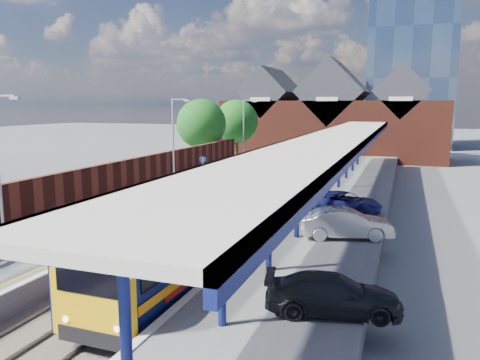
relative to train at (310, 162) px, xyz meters
The scene contains 22 objects.
ground 4.97m from the train, 109.38° to the right, with size 240.00×240.00×0.00m, color #5B5B5E.
ballast_bed 14.47m from the train, 95.98° to the right, with size 6.00×76.00×0.06m, color #473D33.
rails 14.46m from the train, 95.98° to the right, with size 4.51×76.00×0.14m.
left_platform 15.95m from the train, 116.15° to the right, with size 5.00×76.00×1.00m, color #565659.
right_platform 15.03m from the train, 72.44° to the right, with size 6.00×76.00×1.00m, color #565659.
coping_left 15.02m from the train, 108.05° to the right, with size 0.30×76.00×0.05m, color silver.
coping_right 14.38m from the train, 83.37° to the right, with size 0.30×76.00×0.05m, color silver.
yellow_line 15.22m from the train, 110.21° to the right, with size 0.14×76.00×0.01m, color yellow.
train is the anchor object (origin of this frame).
canopy 13.30m from the train, 72.02° to the right, with size 4.50×52.00×4.48m.
lamp_post_b 29.46m from the train, 105.54° to the right, with size 1.48×0.18×7.00m.
lamp_post_c 14.83m from the train, 122.68° to the right, with size 1.48×0.18×7.00m.
lamp_post_d 9.17m from the train, 154.45° to the left, with size 1.48×0.18×7.00m.
platform_sign 12.14m from the train, 122.37° to the right, with size 0.55×0.08×2.50m.
brick_wall 22.82m from the train, 114.86° to the right, with size 0.35×50.00×3.86m.
station_building 24.03m from the train, 93.60° to the left, with size 30.00×12.12×13.78m.
glass_tower 49.93m from the train, 79.47° to the left, with size 14.20×14.20×40.30m.
tree_near 12.39m from the train, behind, with size 5.20×5.20×8.10m.
tree_far 14.88m from the train, 138.30° to the left, with size 5.20×5.20×8.10m.
parked_car_silver 21.40m from the train, 74.16° to the right, with size 1.56×4.47×1.47m, color #B6B6BB.
parked_car_dark 30.00m from the train, 77.49° to the right, with size 1.75×4.29×1.25m, color black.
parked_car_blue 15.73m from the train, 71.24° to the right, with size 2.07×4.48×1.25m, color navy.
Camera 1 is at (9.91, -9.20, 7.55)m, focal length 35.00 mm.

